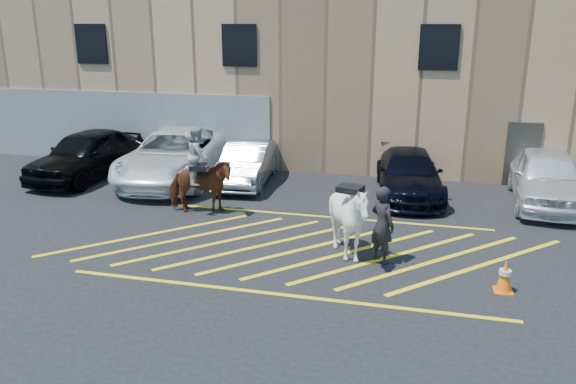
% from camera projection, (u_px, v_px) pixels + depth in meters
% --- Properties ---
extents(ground, '(90.00, 90.00, 0.00)m').
position_uv_depth(ground, '(307.00, 245.00, 14.22)').
color(ground, black).
rests_on(ground, ground).
extents(car_black_suv, '(2.44, 5.24, 1.73)m').
position_uv_depth(car_black_suv, '(87.00, 154.00, 20.13)').
color(car_black_suv, black).
rests_on(car_black_suv, ground).
extents(car_white_pickup, '(3.64, 6.63, 1.76)m').
position_uv_depth(car_white_pickup, '(175.00, 156.00, 19.87)').
color(car_white_pickup, white).
rests_on(car_white_pickup, ground).
extents(car_silver_sedan, '(1.88, 4.41, 1.41)m').
position_uv_depth(car_silver_sedan, '(247.00, 163.00, 19.53)').
color(car_silver_sedan, '#999DA7').
rests_on(car_silver_sedan, ground).
extents(car_blue_suv, '(2.53, 5.06, 1.41)m').
position_uv_depth(car_blue_suv, '(409.00, 174.00, 18.11)').
color(car_blue_suv, black).
rests_on(car_blue_suv, ground).
extents(car_white_suv, '(2.28, 5.04, 1.68)m').
position_uv_depth(car_white_suv, '(547.00, 178.00, 17.19)').
color(car_white_suv, white).
rests_on(car_white_suv, ground).
extents(handler, '(0.80, 0.77, 1.84)m').
position_uv_depth(handler, '(382.00, 225.00, 12.97)').
color(handler, black).
rests_on(handler, ground).
extents(warehouse, '(32.42, 10.20, 7.30)m').
position_uv_depth(warehouse, '(364.00, 64.00, 24.31)').
color(warehouse, tan).
rests_on(warehouse, ground).
extents(hatching_zone, '(12.60, 5.12, 0.01)m').
position_uv_depth(hatching_zone, '(304.00, 249.00, 13.94)').
color(hatching_zone, yellow).
rests_on(hatching_zone, ground).
extents(mounted_bay, '(2.08, 1.20, 2.59)m').
position_uv_depth(mounted_bay, '(200.00, 179.00, 16.28)').
color(mounted_bay, maroon).
rests_on(mounted_bay, ground).
extents(saddled_white, '(1.96, 2.10, 1.93)m').
position_uv_depth(saddled_white, '(349.00, 219.00, 13.17)').
color(saddled_white, white).
rests_on(saddled_white, ground).
extents(traffic_cone, '(0.39, 0.39, 0.73)m').
position_uv_depth(traffic_cone, '(505.00, 276.00, 11.65)').
color(traffic_cone, '#F9620A').
rests_on(traffic_cone, ground).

